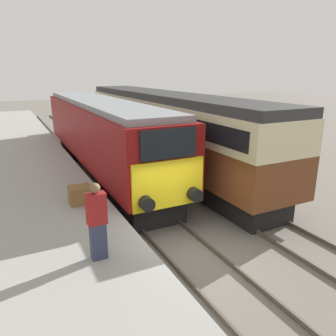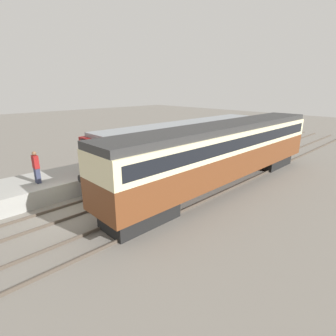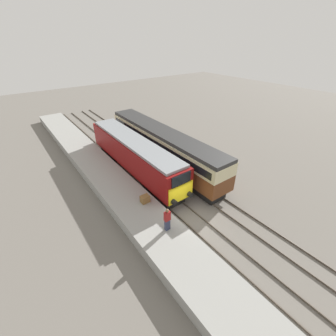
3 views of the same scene
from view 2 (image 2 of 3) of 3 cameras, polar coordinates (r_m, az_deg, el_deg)
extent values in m
plane|color=slate|center=(14.81, -20.68, -8.98)|extent=(120.00, 120.00, 0.00)
cube|color=gray|center=(21.18, -4.63, 1.42)|extent=(3.50, 50.00, 1.00)
cube|color=#4C4238|center=(17.63, -6.76, -3.44)|extent=(0.07, 60.00, 0.14)
cube|color=#4C4238|center=(16.58, -3.72, -4.72)|extent=(0.07, 60.00, 0.14)
cube|color=#4C4238|center=(15.25, 1.11, -6.71)|extent=(0.07, 60.00, 0.14)
cube|color=#4C4238|center=(14.37, 5.21, -8.36)|extent=(0.07, 60.00, 0.14)
cube|color=black|center=(16.40, -7.93, -3.48)|extent=(2.03, 4.00, 1.00)
cube|color=black|center=(23.57, 12.45, 2.70)|extent=(2.03, 4.00, 1.00)
cube|color=maroon|center=(19.20, 4.22, 5.31)|extent=(2.70, 15.20, 2.60)
cube|color=yellow|center=(14.73, -16.11, -1.16)|extent=(2.48, 0.10, 1.56)
cube|color=black|center=(14.39, -16.54, 3.77)|extent=(1.89, 0.10, 0.94)
cube|color=gray|center=(18.96, 4.32, 9.52)|extent=(2.38, 14.60, 0.24)
cylinder|color=black|center=(15.50, -18.16, -2.12)|extent=(0.44, 0.35, 0.44)
cylinder|color=black|center=(14.07, -15.05, -3.81)|extent=(0.44, 0.35, 0.44)
cube|color=black|center=(12.82, -6.01, -9.69)|extent=(1.89, 3.60, 0.95)
cube|color=black|center=(23.27, 21.44, 1.64)|extent=(1.89, 3.60, 0.95)
cube|color=brown|center=(17.12, 12.11, 1.54)|extent=(2.70, 18.07, 1.57)
cube|color=beige|center=(16.80, 12.41, 6.16)|extent=(2.71, 18.07, 1.24)
cube|color=black|center=(16.80, 12.41, 6.16)|extent=(2.75, 17.35, 0.68)
cube|color=#2D2D2D|center=(16.67, 12.58, 8.85)|extent=(2.48, 18.07, 0.36)
cube|color=#2D334C|center=(16.64, -26.54, -1.48)|extent=(0.36, 0.24, 0.88)
cube|color=maroon|center=(16.42, -26.91, 1.19)|extent=(0.44, 0.26, 0.73)
sphere|color=brown|center=(16.31, -27.14, 2.83)|extent=(0.24, 0.24, 0.24)
cube|color=brown|center=(17.66, -15.30, 0.31)|extent=(0.70, 0.56, 0.60)
camera|label=1|loc=(17.08, -52.28, 7.07)|focal=35.00mm
camera|label=3|loc=(23.52, -61.92, 25.25)|focal=24.00mm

